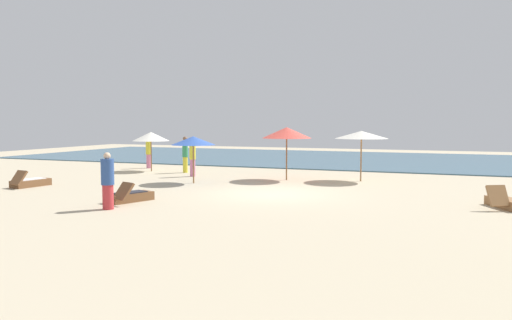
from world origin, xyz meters
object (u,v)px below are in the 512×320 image
lounger_1 (506,203)px  person_1 (185,154)px  lounger_3 (129,196)px  umbrella_3 (361,135)px  person_0 (149,152)px  lounger_0 (30,182)px  umbrella_0 (287,133)px  umbrella_1 (151,137)px  umbrella_2 (193,141)px  person_3 (193,156)px  person_4 (108,181)px

lounger_1 → person_1: size_ratio=0.94×
lounger_3 → person_1: (-2.87, 8.69, 0.77)m
umbrella_3 → person_1: size_ratio=1.24×
person_0 → lounger_0: bearing=-89.8°
umbrella_0 → umbrella_1: bearing=171.6°
umbrella_2 → person_3: size_ratio=1.05×
umbrella_1 → person_4: bearing=-63.0°
umbrella_1 → person_3: 3.59m
umbrella_3 → person_0: size_ratio=1.28×
person_4 → person_1: bearing=107.1°
person_1 → umbrella_3: bearing=-2.5°
umbrella_3 → person_3: size_ratio=1.21×
umbrella_3 → person_0: bearing=171.6°
umbrella_0 → umbrella_2: (-3.29, -2.50, -0.31)m
umbrella_0 → lounger_3: bearing=-111.0°
lounger_1 → person_4: bearing=-157.8°
lounger_1 → person_0: (-17.18, 6.95, 0.73)m
umbrella_0 → lounger_3: umbrella_0 is taller
person_3 → umbrella_1: bearing=156.5°
umbrella_0 → person_1: size_ratio=1.28×
person_0 → person_3: size_ratio=0.95×
umbrella_1 → lounger_1: 17.11m
person_0 → person_4: person_0 is taller
umbrella_1 → lounger_3: umbrella_1 is taller
person_3 → person_4: (1.91, -8.65, -0.13)m
umbrella_2 → person_3: (-1.28, 2.25, -0.82)m
umbrella_0 → umbrella_3: size_ratio=1.03×
umbrella_3 → person_0: (-11.98, 1.77, -1.11)m
person_3 → umbrella_0: bearing=3.1°
umbrella_2 → lounger_3: umbrella_2 is taller
person_1 → umbrella_1: bearing=-179.7°
umbrella_3 → lounger_1: umbrella_3 is taller
umbrella_0 → umbrella_2: size_ratio=1.19×
person_1 → lounger_3: bearing=-71.7°
umbrella_1 → lounger_3: (4.88, -8.69, -1.63)m
umbrella_3 → person_1: bearing=177.5°
person_1 → person_4: size_ratio=1.09×
umbrella_3 → person_1: 8.97m
umbrella_1 → lounger_1: bearing=-19.0°
lounger_3 → umbrella_1: bearing=119.3°
lounger_3 → lounger_1: bearing=15.6°
person_1 → umbrella_2: bearing=-56.0°
umbrella_2 → person_1: (-2.47, 3.66, -0.84)m
lounger_3 → person_0: size_ratio=1.01×
lounger_0 → person_4: (6.15, -3.01, 0.66)m
umbrella_1 → person_1: umbrella_1 is taller
umbrella_2 → person_3: umbrella_2 is taller
umbrella_2 → umbrella_3: 7.21m
lounger_0 → umbrella_0: bearing=33.8°
person_0 → person_4: bearing=-61.6°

